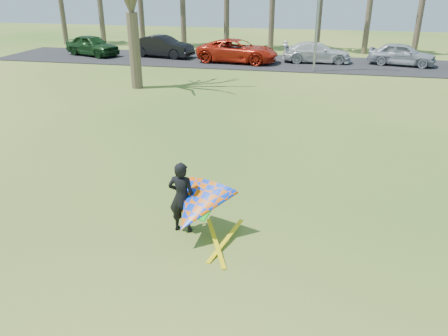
% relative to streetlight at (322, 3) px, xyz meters
% --- Properties ---
extents(ground, '(100.00, 100.00, 0.00)m').
position_rel_streetlight_xyz_m(ground, '(-2.16, -22.00, -4.46)').
color(ground, '#1F5A13').
rests_on(ground, ground).
extents(parking_strip, '(46.00, 7.00, 0.06)m').
position_rel_streetlight_xyz_m(parking_strip, '(-2.16, 3.00, -4.43)').
color(parking_strip, black).
rests_on(parking_strip, ground).
extents(streetlight, '(2.28, 0.18, 8.00)m').
position_rel_streetlight_xyz_m(streetlight, '(0.00, 0.00, 0.00)').
color(streetlight, gray).
rests_on(streetlight, ground).
extents(car_0, '(5.20, 3.51, 1.64)m').
position_rel_streetlight_xyz_m(car_0, '(-18.17, 2.98, -3.58)').
color(car_0, '#173918').
rests_on(car_0, parking_strip).
extents(car_1, '(5.29, 2.58, 1.67)m').
position_rel_streetlight_xyz_m(car_1, '(-12.26, 3.45, -3.57)').
color(car_1, black).
rests_on(car_1, parking_strip).
extents(car_2, '(6.29, 3.34, 1.68)m').
position_rel_streetlight_xyz_m(car_2, '(-5.92, 2.40, -3.56)').
color(car_2, '#B6200E').
rests_on(car_2, parking_strip).
extents(car_3, '(5.18, 2.31, 1.47)m').
position_rel_streetlight_xyz_m(car_3, '(-0.07, 3.57, -3.67)').
color(car_3, silver).
rests_on(car_3, parking_strip).
extents(car_4, '(4.98, 2.89, 1.59)m').
position_rel_streetlight_xyz_m(car_4, '(6.02, 3.66, -3.61)').
color(car_4, '#9DA2AA').
rests_on(car_4, parking_strip).
extents(kite_flyer, '(2.13, 2.39, 2.02)m').
position_rel_streetlight_xyz_m(kite_flyer, '(-2.49, -21.84, -3.61)').
color(kite_flyer, black).
rests_on(kite_flyer, ground).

